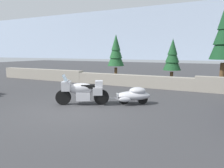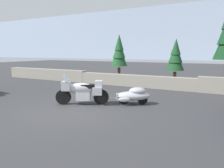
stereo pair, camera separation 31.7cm
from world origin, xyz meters
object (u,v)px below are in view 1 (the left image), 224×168
(pine_tree_far_right, at_px, (116,52))
(car_shaped_trailer, at_px, (134,95))
(pine_tree_secondary, at_px, (172,56))
(touring_motorcycle, at_px, (82,91))

(pine_tree_far_right, bearing_deg, car_shaped_trailer, -59.30)
(pine_tree_secondary, relative_size, pine_tree_far_right, 0.87)
(touring_motorcycle, xyz_separation_m, pine_tree_far_right, (-1.96, 7.70, 1.68))
(car_shaped_trailer, relative_size, pine_tree_secondary, 0.66)
(car_shaped_trailer, height_order, pine_tree_secondary, pine_tree_secondary)
(touring_motorcycle, distance_m, pine_tree_secondary, 7.92)
(car_shaped_trailer, xyz_separation_m, pine_tree_secondary, (0.49, 6.34, 1.59))
(car_shaped_trailer, xyz_separation_m, pine_tree_far_right, (-3.94, 6.64, 1.89))
(car_shaped_trailer, distance_m, pine_tree_secondary, 6.55)
(touring_motorcycle, height_order, pine_tree_secondary, pine_tree_secondary)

